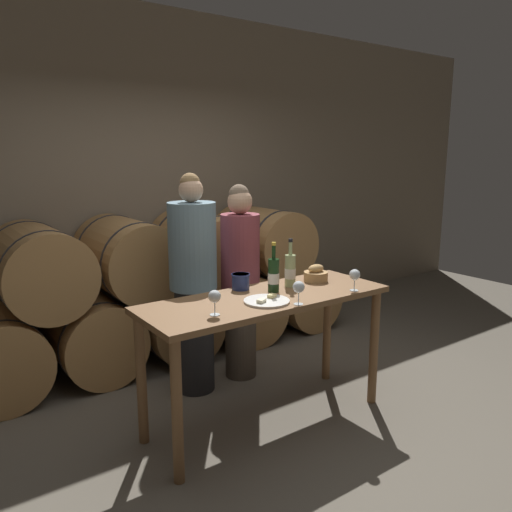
{
  "coord_description": "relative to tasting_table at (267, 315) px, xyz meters",
  "views": [
    {
      "loc": [
        -1.91,
        -2.55,
        1.83
      ],
      "look_at": [
        0.0,
        0.12,
        1.15
      ],
      "focal_mm": 35.0,
      "sensor_mm": 36.0,
      "label": 1
    }
  ],
  "objects": [
    {
      "name": "person_left",
      "position": [
        -0.17,
        0.71,
        0.09
      ],
      "size": [
        0.36,
        0.36,
        1.69
      ],
      "color": "#232326",
      "rests_on": "ground_plane"
    },
    {
      "name": "wine_bottle_red",
      "position": [
        0.1,
        0.06,
        0.25
      ],
      "size": [
        0.08,
        0.08,
        0.34
      ],
      "color": "#193819",
      "rests_on": "tasting_table"
    },
    {
      "name": "wine_glass_left",
      "position": [
        0.05,
        -0.27,
        0.24
      ],
      "size": [
        0.08,
        0.08,
        0.15
      ],
      "color": "white",
      "rests_on": "tasting_table"
    },
    {
      "name": "wine_bottle_white",
      "position": [
        0.28,
        0.1,
        0.25
      ],
      "size": [
        0.08,
        0.08,
        0.34
      ],
      "color": "#ADBC7F",
      "rests_on": "tasting_table"
    },
    {
      "name": "cheese_plate",
      "position": [
        -0.09,
        -0.11,
        0.14
      ],
      "size": [
        0.29,
        0.29,
        0.04
      ],
      "color": "white",
      "rests_on": "tasting_table"
    },
    {
      "name": "bread_basket",
      "position": [
        0.53,
        0.1,
        0.18
      ],
      "size": [
        0.18,
        0.18,
        0.13
      ],
      "color": "tan",
      "rests_on": "tasting_table"
    },
    {
      "name": "tasting_table",
      "position": [
        0.0,
        0.0,
        0.0
      ],
      "size": [
        1.72,
        0.62,
        0.9
      ],
      "color": "brown",
      "rests_on": "ground_plane"
    },
    {
      "name": "person_right",
      "position": [
        0.26,
        0.71,
        0.05
      ],
      "size": [
        0.31,
        0.31,
        1.59
      ],
      "color": "#4C4238",
      "rests_on": "ground_plane"
    },
    {
      "name": "wine_glass_far_left",
      "position": [
        -0.49,
        -0.14,
        0.24
      ],
      "size": [
        0.08,
        0.08,
        0.15
      ],
      "color": "white",
      "rests_on": "tasting_table"
    },
    {
      "name": "wine_glass_center",
      "position": [
        0.57,
        -0.25,
        0.24
      ],
      "size": [
        0.08,
        0.08,
        0.15
      ],
      "color": "white",
      "rests_on": "tasting_table"
    },
    {
      "name": "barrel_stack",
      "position": [
        -0.0,
        1.53,
        -0.16
      ],
      "size": [
        3.59,
        0.98,
        1.29
      ],
      "color": "#A87A47",
      "rests_on": "ground_plane"
    },
    {
      "name": "stone_wall_back",
      "position": [
        0.0,
        2.14,
        0.83
      ],
      "size": [
        10.0,
        0.12,
        3.2
      ],
      "color": "gray",
      "rests_on": "ground_plane"
    },
    {
      "name": "blue_crock",
      "position": [
        -0.05,
        0.24,
        0.19
      ],
      "size": [
        0.13,
        0.13,
        0.11
      ],
      "color": "navy",
      "rests_on": "tasting_table"
    },
    {
      "name": "ground_plane",
      "position": [
        0.0,
        0.0,
        -0.77
      ],
      "size": [
        10.0,
        10.0,
        0.0
      ],
      "primitive_type": "plane",
      "color": "#665E51"
    }
  ]
}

